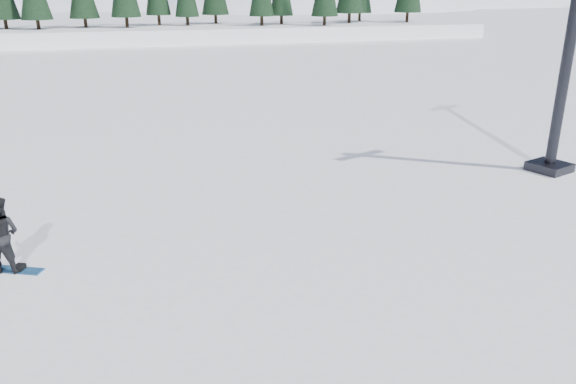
% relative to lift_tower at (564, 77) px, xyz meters
% --- Properties ---
extents(ground, '(420.00, 420.00, 0.00)m').
position_rel_lift_tower_xyz_m(ground, '(-15.31, -2.56, -2.92)').
color(ground, white).
rests_on(ground, ground).
extents(alpine_backdrop, '(412.50, 227.00, 53.20)m').
position_rel_lift_tower_xyz_m(alpine_backdrop, '(-27.04, 186.61, -16.89)').
color(alpine_backdrop, white).
rests_on(alpine_backdrop, ground).
extents(lift_tower, '(1.95, 1.35, 7.17)m').
position_rel_lift_tower_xyz_m(lift_tower, '(0.00, 0.00, 0.00)').
color(lift_tower, black).
rests_on(lift_tower, ground).
extents(snowboarder_man, '(0.93, 0.84, 1.58)m').
position_rel_lift_tower_xyz_m(snowboarder_man, '(-15.23, -2.22, -2.13)').
color(snowboarder_man, black).
rests_on(snowboarder_man, ground).
extents(snowboard_man, '(1.47, 0.91, 0.03)m').
position_rel_lift_tower_xyz_m(snowboard_man, '(-15.23, -2.22, -2.90)').
color(snowboard_man, '#1B5D99').
rests_on(snowboard_man, ground).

